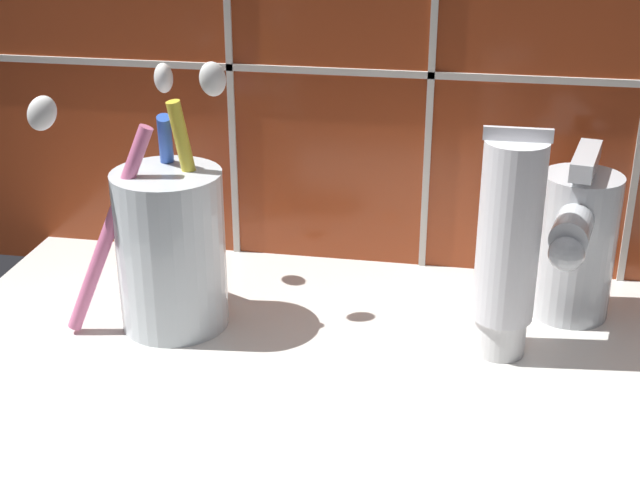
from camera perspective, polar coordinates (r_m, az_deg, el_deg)
name	(u,v)px	position (r cm, az deg, el deg)	size (l,w,h in cm)	color
sink_counter	(380,374)	(56.85, 3.89, -8.54)	(58.77, 30.19, 2.00)	silver
toothbrush_cup	(170,244)	(58.93, -9.59, -0.25)	(11.89, 11.76, 17.53)	silver
toothpaste_tube	(508,246)	(55.03, 11.93, -0.39)	(3.98, 3.79, 14.72)	white
sink_faucet	(575,241)	(61.28, 16.02, -0.09)	(5.25, 10.17, 11.61)	silver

